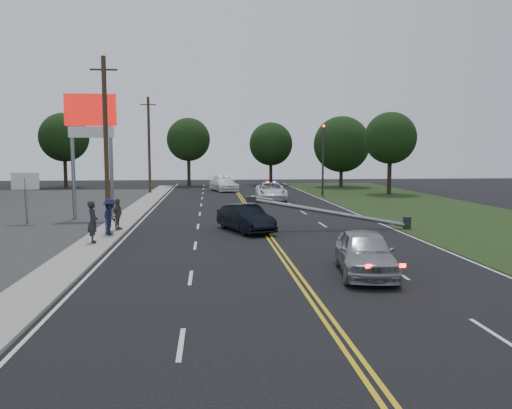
{
  "coord_description": "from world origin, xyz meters",
  "views": [
    {
      "loc": [
        -3.03,
        -18.97,
        4.32
      ],
      "look_at": [
        -0.69,
        5.86,
        1.7
      ],
      "focal_mm": 35.0,
      "sensor_mm": 36.0,
      "label": 1
    }
  ],
  "objects": [
    {
      "name": "bystander_d",
      "position": [
        -8.0,
        8.45,
        0.98
      ],
      "size": [
        0.68,
        1.08,
        1.71
      ],
      "primitive_type": "imported",
      "rotation": [
        0.0,
        0.0,
        1.3
      ],
      "color": "#61554D",
      "rests_on": "sidewalk"
    },
    {
      "name": "traffic_signal",
      "position": [
        8.3,
        30.0,
        4.21
      ],
      "size": [
        0.28,
        0.41,
        7.05
      ],
      "color": "#2D2D30",
      "rests_on": "ground"
    },
    {
      "name": "pylon_sign",
      "position": [
        -10.5,
        14.0,
        6.0
      ],
      "size": [
        3.2,
        0.35,
        8.0
      ],
      "color": "gray",
      "rests_on": "ground"
    },
    {
      "name": "small_sign",
      "position": [
        -14.0,
        12.0,
        2.33
      ],
      "size": [
        1.6,
        0.14,
        3.1
      ],
      "color": "gray",
      "rests_on": "ground"
    },
    {
      "name": "fallen_streetlight",
      "position": [
        4.19,
        8.0,
        0.92
      ],
      "size": [
        9.36,
        0.44,
        1.91
      ],
      "color": "#2D2D30",
      "rests_on": "ground"
    },
    {
      "name": "tree_8",
      "position": [
        13.4,
        41.97,
        5.29
      ],
      "size": [
        6.94,
        6.94,
        8.77
      ],
      "color": "black",
      "rests_on": "ground"
    },
    {
      "name": "tree_7",
      "position": [
        5.17,
        46.92,
        5.39
      ],
      "size": [
        5.71,
        5.71,
        8.26
      ],
      "color": "black",
      "rests_on": "ground"
    },
    {
      "name": "centerline_yellow",
      "position": [
        0.0,
        10.0,
        0.01
      ],
      "size": [
        0.36,
        80.0,
        0.0
      ],
      "primitive_type": "cube",
      "color": "gold",
      "rests_on": "ground"
    },
    {
      "name": "grass_verge",
      "position": [
        13.5,
        10.0,
        0.01
      ],
      "size": [
        12.0,
        80.0,
        0.01
      ],
      "primitive_type": "cube",
      "color": "black",
      "rests_on": "ground"
    },
    {
      "name": "bystander_a",
      "position": [
        -8.43,
        4.58,
        1.1
      ],
      "size": [
        0.67,
        0.83,
        1.97
      ],
      "primitive_type": "imported",
      "rotation": [
        0.0,
        0.0,
        1.88
      ],
      "color": "#24232A",
      "rests_on": "sidewalk"
    },
    {
      "name": "tree_5",
      "position": [
        -20.63,
        44.38,
        6.12
      ],
      "size": [
        5.95,
        5.95,
        9.11
      ],
      "color": "black",
      "rests_on": "ground"
    },
    {
      "name": "ground",
      "position": [
        0.0,
        0.0,
        0.0
      ],
      "size": [
        120.0,
        120.0,
        0.0
      ],
      "primitive_type": "plane",
      "color": "black",
      "rests_on": "ground"
    },
    {
      "name": "utility_pole_mid",
      "position": [
        -9.2,
        12.0,
        5.08
      ],
      "size": [
        1.6,
        0.28,
        10.0
      ],
      "color": "#382619",
      "rests_on": "ground"
    },
    {
      "name": "sidewalk",
      "position": [
        -8.4,
        10.0,
        0.06
      ],
      "size": [
        1.8,
        70.0,
        0.12
      ],
      "primitive_type": "cube",
      "color": "gray",
      "rests_on": "ground"
    },
    {
      "name": "bystander_b",
      "position": [
        -8.14,
        7.35,
        0.96
      ],
      "size": [
        0.83,
        0.96,
        1.67
      ],
      "primitive_type": "imported",
      "rotation": [
        0.0,
        0.0,
        1.29
      ],
      "color": "#ADADB1",
      "rests_on": "sidewalk"
    },
    {
      "name": "emergency_b",
      "position": [
        -1.42,
        36.67,
        0.81
      ],
      "size": [
        3.63,
        5.98,
        1.62
      ],
      "primitive_type": "imported",
      "rotation": [
        0.0,
        0.0,
        0.26
      ],
      "color": "white",
      "rests_on": "ground"
    },
    {
      "name": "tree_9",
      "position": [
        15.45,
        30.78,
        5.75
      ],
      "size": [
        5.28,
        5.28,
        8.41
      ],
      "color": "black",
      "rests_on": "ground"
    },
    {
      "name": "waiting_sedan",
      "position": [
        2.45,
        -2.03,
        0.79
      ],
      "size": [
        2.55,
        4.84,
        1.57
      ],
      "primitive_type": "imported",
      "rotation": [
        0.0,
        0.0,
        -0.16
      ],
      "color": "#9D9FA5",
      "rests_on": "ground"
    },
    {
      "name": "utility_pole_far",
      "position": [
        -9.2,
        34.0,
        5.08
      ],
      "size": [
        1.6,
        0.28,
        10.0
      ],
      "color": "#382619",
      "rests_on": "ground"
    },
    {
      "name": "emergency_a",
      "position": [
        2.53,
        25.59,
        0.8
      ],
      "size": [
        2.98,
        5.9,
        1.6
      ],
      "primitive_type": "imported",
      "rotation": [
        0.0,
        0.0,
        -0.06
      ],
      "color": "white",
      "rests_on": "ground"
    },
    {
      "name": "tree_6",
      "position": [
        -5.59,
        45.54,
        5.92
      ],
      "size": [
        5.5,
        5.5,
        8.68
      ],
      "color": "black",
      "rests_on": "ground"
    },
    {
      "name": "crashed_sedan",
      "position": [
        -1.07,
        7.95,
        0.74
      ],
      "size": [
        3.13,
        4.76,
        1.48
      ],
      "primitive_type": "imported",
      "rotation": [
        0.0,
        0.0,
        0.38
      ],
      "color": "black",
      "rests_on": "ground"
    },
    {
      "name": "bystander_c",
      "position": [
        -8.06,
        6.71,
        1.05
      ],
      "size": [
        0.83,
        1.28,
        1.87
      ],
      "primitive_type": "imported",
      "rotation": [
        0.0,
        0.0,
        1.45
      ],
      "color": "#19193E",
      "rests_on": "sidewalk"
    }
  ]
}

